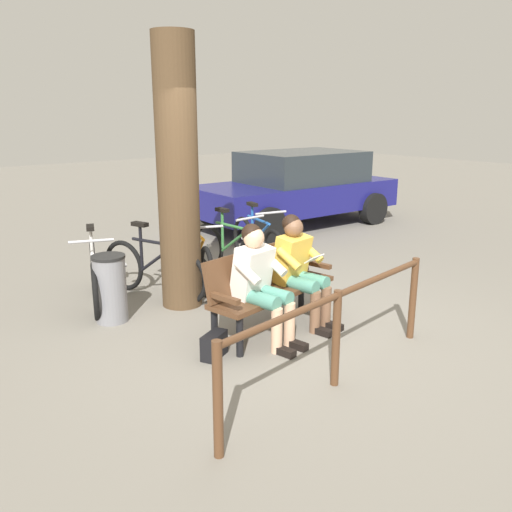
% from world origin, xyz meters
% --- Properties ---
extents(ground_plane, '(40.00, 40.00, 0.00)m').
position_xyz_m(ground_plane, '(0.00, 0.00, 0.00)').
color(ground_plane, slate).
extents(bench, '(1.66, 0.73, 0.87)m').
position_xyz_m(bench, '(0.14, -0.26, 0.51)').
color(bench, '#51331E').
rests_on(bench, ground).
extents(person_reading, '(0.53, 0.81, 1.20)m').
position_xyz_m(person_reading, '(-0.20, -0.15, 0.66)').
color(person_reading, gold).
rests_on(person_reading, ground).
extents(person_companion, '(0.53, 0.81, 1.20)m').
position_xyz_m(person_companion, '(0.43, -0.04, 0.66)').
color(person_companion, white).
rests_on(person_companion, ground).
extents(handbag, '(0.33, 0.26, 0.24)m').
position_xyz_m(handbag, '(1.01, -0.03, 0.12)').
color(handbag, black).
rests_on(handbag, ground).
extents(tree_trunk, '(0.48, 0.48, 3.09)m').
position_xyz_m(tree_trunk, '(0.46, -1.46, 1.55)').
color(tree_trunk, '#4C3823').
rests_on(tree_trunk, ground).
extents(litter_bin, '(0.37, 0.37, 0.75)m').
position_xyz_m(litter_bin, '(1.35, -1.50, 0.38)').
color(litter_bin, slate).
rests_on(litter_bin, ground).
extents(bicycle_purple, '(0.55, 1.65, 0.94)m').
position_xyz_m(bicycle_purple, '(-1.29, -2.15, 0.36)').
color(bicycle_purple, black).
rests_on(bicycle_purple, ground).
extents(bicycle_silver, '(0.48, 1.68, 0.94)m').
position_xyz_m(bicycle_silver, '(-0.72, -2.05, 0.36)').
color(bicycle_silver, black).
rests_on(bicycle_silver, ground).
extents(bicycle_blue, '(0.71, 1.58, 0.94)m').
position_xyz_m(bicycle_blue, '(-0.08, -1.93, 0.36)').
color(bicycle_blue, black).
rests_on(bicycle_blue, ground).
extents(bicycle_black, '(0.65, 1.61, 0.94)m').
position_xyz_m(bicycle_black, '(0.60, -1.92, 0.36)').
color(bicycle_black, black).
rests_on(bicycle_black, ground).
extents(bicycle_orange, '(0.73, 1.58, 0.94)m').
position_xyz_m(bicycle_orange, '(1.27, -2.13, 0.36)').
color(bicycle_orange, black).
rests_on(bicycle_orange, ground).
extents(railing_fence, '(2.75, 0.42, 0.85)m').
position_xyz_m(railing_fence, '(0.52, 1.06, 0.58)').
color(railing_fence, '#51331E').
rests_on(railing_fence, ground).
extents(parked_car, '(4.28, 2.17, 1.47)m').
position_xyz_m(parked_car, '(-3.84, -3.98, 0.77)').
color(parked_car, navy).
rests_on(parked_car, ground).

